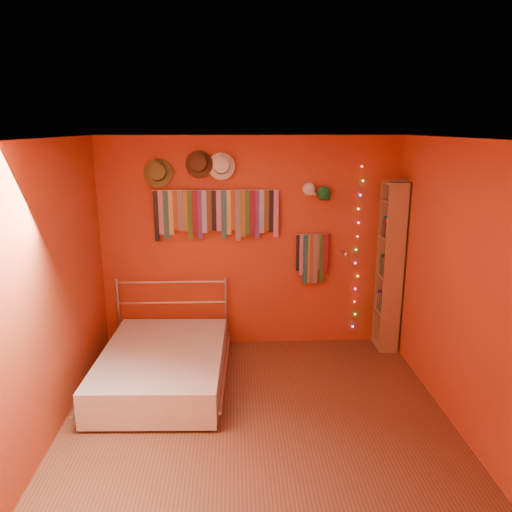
{
  "coord_description": "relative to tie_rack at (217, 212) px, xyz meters",
  "views": [
    {
      "loc": [
        -0.19,
        -3.97,
        2.59
      ],
      "look_at": [
        0.03,
        0.9,
        1.32
      ],
      "focal_mm": 35.0,
      "sensor_mm": 36.0,
      "label": 1
    }
  ],
  "objects": [
    {
      "name": "fedora_olive",
      "position": [
        -0.64,
        -0.04,
        0.45
      ],
      "size": [
        0.32,
        0.17,
        0.32
      ],
      "rotation": [
        1.36,
        0.0,
        0.0
      ],
      "color": "brown",
      "rests_on": "back_wall"
    },
    {
      "name": "bookshelf",
      "position": [
        2.05,
        -0.15,
        -0.63
      ],
      "size": [
        0.25,
        0.34,
        2.0
      ],
      "color": "olive",
      "rests_on": "ground"
    },
    {
      "name": "back_wall",
      "position": [
        0.39,
        0.07,
        -0.39
      ],
      "size": [
        3.5,
        0.02,
        2.5
      ],
      "primitive_type": "cube",
      "color": "#B12B1C",
      "rests_on": "ground"
    },
    {
      "name": "tie_rack",
      "position": [
        0.0,
        0.0,
        0.0
      ],
      "size": [
        1.45,
        0.03,
        0.59
      ],
      "color": "#BBBBC0",
      "rests_on": "back_wall"
    },
    {
      "name": "cap_green",
      "position": [
        1.23,
        0.01,
        0.21
      ],
      "size": [
        0.17,
        0.21,
        0.17
      ],
      "color": "#1A7630",
      "rests_on": "back_wall"
    },
    {
      "name": "bed",
      "position": [
        -0.55,
        -0.95,
        -1.44
      ],
      "size": [
        1.37,
        1.82,
        0.87
      ],
      "rotation": [
        0.0,
        0.0,
        -0.04
      ],
      "color": "#BBBBC0",
      "rests_on": "ground"
    },
    {
      "name": "fairy_lights",
      "position": [
        1.66,
        0.03,
        -0.47
      ],
      "size": [
        0.06,
        0.02,
        1.98
      ],
      "color": "#FF3333",
      "rests_on": "back_wall"
    },
    {
      "name": "fedora_white",
      "position": [
        0.06,
        -0.03,
        0.53
      ],
      "size": [
        0.31,
        0.17,
        0.3
      ],
      "rotation": [
        1.36,
        0.0,
        0.0
      ],
      "color": "white",
      "rests_on": "back_wall"
    },
    {
      "name": "small_tie_rack",
      "position": [
        1.11,
        -0.0,
        -0.54
      ],
      "size": [
        0.4,
        0.03,
        0.6
      ],
      "color": "#BBBBC0",
      "rests_on": "back_wall"
    },
    {
      "name": "left_wall",
      "position": [
        -1.36,
        -1.68,
        -0.39
      ],
      "size": [
        0.02,
        3.5,
        2.5
      ],
      "primitive_type": "cube",
      "color": "#B12B1C",
      "rests_on": "ground"
    },
    {
      "name": "ground",
      "position": [
        0.39,
        -1.68,
        -1.64
      ],
      "size": [
        3.5,
        3.5,
        0.0
      ],
      "primitive_type": "plane",
      "color": "brown",
      "rests_on": "ground"
    },
    {
      "name": "cap_white",
      "position": [
        1.06,
        0.01,
        0.25
      ],
      "size": [
        0.16,
        0.21,
        0.16
      ],
      "color": "white",
      "rests_on": "back_wall"
    },
    {
      "name": "right_wall",
      "position": [
        2.14,
        -1.68,
        -0.39
      ],
      "size": [
        0.02,
        3.5,
        2.5
      ],
      "primitive_type": "cube",
      "color": "#B12B1C",
      "rests_on": "ground"
    },
    {
      "name": "fedora_brown",
      "position": [
        -0.18,
        -0.03,
        0.55
      ],
      "size": [
        0.31,
        0.17,
        0.3
      ],
      "rotation": [
        1.36,
        0.0,
        0.0
      ],
      "color": "#492D1A",
      "rests_on": "back_wall"
    },
    {
      "name": "reading_lamp",
      "position": [
        1.48,
        -0.15,
        -0.47
      ],
      "size": [
        0.06,
        0.27,
        0.08
      ],
      "color": "#BBBBC0",
      "rests_on": "back_wall"
    },
    {
      "name": "ceiling",
      "position": [
        0.39,
        -1.68,
        0.86
      ],
      "size": [
        3.5,
        3.5,
        0.02
      ],
      "primitive_type": "cube",
      "color": "white",
      "rests_on": "back_wall"
    }
  ]
}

